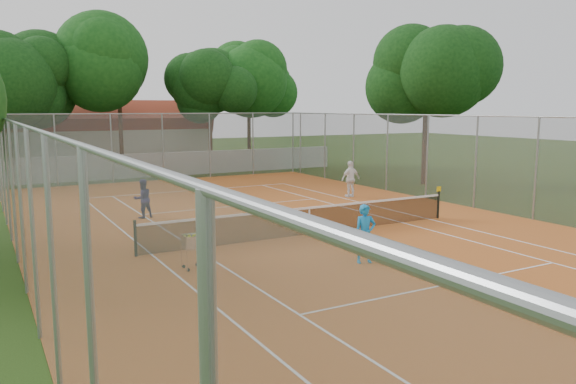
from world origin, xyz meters
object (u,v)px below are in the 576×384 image
clubhouse (92,136)px  player_far_right (351,179)px  tennis_net (309,220)px  player_far_left (143,199)px  player_near (365,234)px  ball_hopper (192,250)px

clubhouse → player_far_right: 24.33m
tennis_net → player_far_right: player_far_right is taller
player_far_left → player_far_right: 10.25m
player_far_left → player_near: bearing=98.5°
tennis_net → player_far_left: 7.10m
clubhouse → ball_hopper: bearing=-95.4°
tennis_net → player_near: player_near is taller
clubhouse → player_far_left: (-2.22, -23.30, -1.41)m
clubhouse → player_far_left: 23.44m
tennis_net → ball_hopper: (-4.93, -2.07, 0.03)m
tennis_net → clubhouse: size_ratio=0.72×
tennis_net → player_near: size_ratio=7.18×
clubhouse → player_near: bearing=-87.3°
player_far_left → ball_hopper: 7.81m
player_near → player_far_left: (-3.74, 9.50, -0.06)m
player_far_left → ball_hopper: player_far_left is taller
player_far_left → player_far_right: size_ratio=0.87×
clubhouse → player_near: clubhouse is taller
tennis_net → clubhouse: 29.12m
player_near → ball_hopper: 4.79m
ball_hopper → player_far_right: bearing=21.2°
tennis_net → player_far_left: player_far_left is taller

